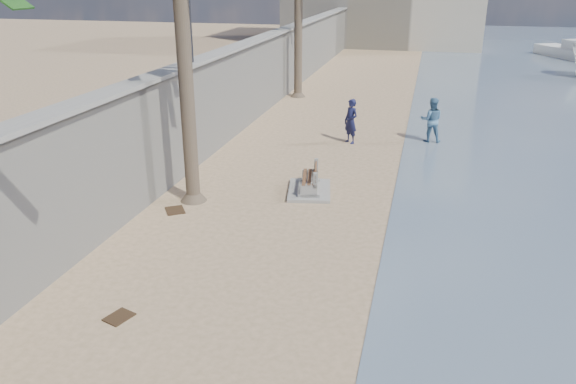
{
  "coord_description": "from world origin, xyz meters",
  "views": [
    {
      "loc": [
        2.73,
        -5.97,
        6.41
      ],
      "look_at": [
        -0.5,
        7.0,
        1.2
      ],
      "focal_mm": 35.0,
      "sensor_mm": 36.0,
      "label": 1
    }
  ],
  "objects_px": {
    "yacht_far": "(574,54)",
    "person_a": "(351,118)",
    "person_b": "(432,118)",
    "bench_far": "(310,181)"
  },
  "relations": [
    {
      "from": "person_b",
      "to": "person_a",
      "type": "bearing_deg",
      "value": 12.15
    },
    {
      "from": "person_a",
      "to": "yacht_far",
      "type": "distance_m",
      "value": 31.7
    },
    {
      "from": "yacht_far",
      "to": "person_a",
      "type": "bearing_deg",
      "value": 127.42
    },
    {
      "from": "person_b",
      "to": "yacht_far",
      "type": "height_order",
      "value": "person_b"
    },
    {
      "from": "person_a",
      "to": "yacht_far",
      "type": "xyz_separation_m",
      "value": [
        14.06,
        28.41,
        -0.68
      ]
    },
    {
      "from": "bench_far",
      "to": "yacht_far",
      "type": "bearing_deg",
      "value": 66.99
    },
    {
      "from": "yacht_far",
      "to": "person_b",
      "type": "bearing_deg",
      "value": 132.05
    },
    {
      "from": "person_b",
      "to": "yacht_far",
      "type": "relative_size",
      "value": 0.27
    },
    {
      "from": "bench_far",
      "to": "yacht_far",
      "type": "relative_size",
      "value": 0.28
    },
    {
      "from": "bench_far",
      "to": "yacht_far",
      "type": "xyz_separation_m",
      "value": [
        14.52,
        34.2,
        0.0
      ]
    }
  ]
}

